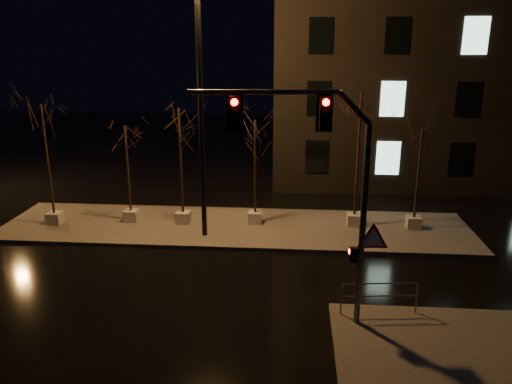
{
  "coord_description": "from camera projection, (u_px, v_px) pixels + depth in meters",
  "views": [
    {
      "loc": [
        2.74,
        -15.98,
        8.54
      ],
      "look_at": [
        1.25,
        2.86,
        2.8
      ],
      "focal_mm": 35.0,
      "sensor_mm": 36.0,
      "label": 1
    }
  ],
  "objects": [
    {
      "name": "ground",
      "position": [
        215.0,
        289.0,
        17.94
      ],
      "size": [
        90.0,
        90.0,
        0.0
      ],
      "primitive_type": "plane",
      "color": "black",
      "rests_on": "ground"
    },
    {
      "name": "median",
      "position": [
        235.0,
        227.0,
        23.64
      ],
      "size": [
        22.0,
        5.0,
        0.15
      ],
      "primitive_type": "cube",
      "color": "#4A4742",
      "rests_on": "ground"
    },
    {
      "name": "sidewalk_corner",
      "position": [
        460.0,
        355.0,
        14.01
      ],
      "size": [
        7.0,
        5.0,
        0.15
      ],
      "primitive_type": "cube",
      "color": "#4A4742",
      "rests_on": "ground"
    },
    {
      "name": "building",
      "position": [
        473.0,
        58.0,
        31.87
      ],
      "size": [
        25.0,
        12.0,
        15.0
      ],
      "primitive_type": "cube",
      "color": "black",
      "rests_on": "ground"
    },
    {
      "name": "tree_0",
      "position": [
        44.0,
        132.0,
        22.64
      ],
      "size": [
        1.8,
        1.8,
        5.83
      ],
      "color": "#A8A69C",
      "rests_on": "median"
    },
    {
      "name": "tree_1",
      "position": [
        126.0,
        148.0,
        23.2
      ],
      "size": [
        1.8,
        1.8,
        4.75
      ],
      "color": "#A8A69C",
      "rests_on": "median"
    },
    {
      "name": "tree_2",
      "position": [
        180.0,
        135.0,
        22.76
      ],
      "size": [
        1.8,
        1.8,
        5.64
      ],
      "color": "#A8A69C",
      "rests_on": "median"
    },
    {
      "name": "tree_3",
      "position": [
        255.0,
        144.0,
        22.89
      ],
      "size": [
        1.8,
        1.8,
        5.08
      ],
      "color": "#A8A69C",
      "rests_on": "median"
    },
    {
      "name": "tree_4",
      "position": [
        360.0,
        123.0,
        22.28
      ],
      "size": [
        1.8,
        1.8,
        6.44
      ],
      "color": "#A8A69C",
      "rests_on": "median"
    },
    {
      "name": "tree_5",
      "position": [
        421.0,
        151.0,
        22.27
      ],
      "size": [
        1.8,
        1.8,
        4.85
      ],
      "color": "#A8A69C",
      "rests_on": "median"
    },
    {
      "name": "traffic_signal_mast",
      "position": [
        325.0,
        177.0,
        14.19
      ],
      "size": [
        5.84,
        0.53,
        7.13
      ],
      "rotation": [
        0.0,
        0.0,
        0.07
      ],
      "color": "#53555A",
      "rests_on": "sidewalk_corner"
    },
    {
      "name": "streetlight_main",
      "position": [
        200.0,
        89.0,
        20.62
      ],
      "size": [
        2.81,
        0.84,
        11.25
      ],
      "rotation": [
        0.0,
        0.0,
        -0.19
      ],
      "color": "black",
      "rests_on": "median"
    },
    {
      "name": "guard_rail_a",
      "position": [
        379.0,
        293.0,
        15.84
      ],
      "size": [
        2.47,
        0.32,
        1.07
      ],
      "rotation": [
        0.0,
        0.0,
        0.11
      ],
      "color": "#53555A",
      "rests_on": "sidewalk_corner"
    }
  ]
}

